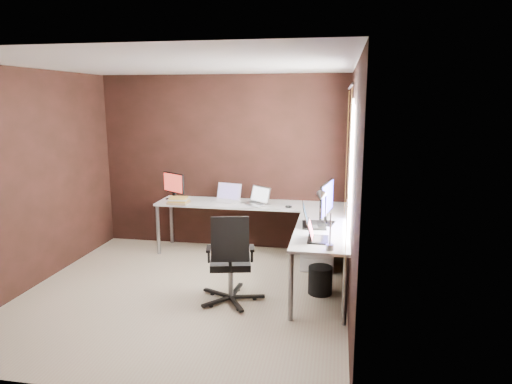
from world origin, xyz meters
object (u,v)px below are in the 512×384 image
monitor_left (174,185)px  laptop_silver (257,200)px  laptop_white (227,197)px  desk_lamp (324,213)px  laptop_black_small (315,236)px  office_chair (231,276)px  book_stack (179,201)px  wastebasket (320,280)px  drawer_pedestal (318,244)px  monitor_right (327,200)px  laptop_black_big (311,221)px

monitor_left → laptop_silver: 1.25m
laptop_white → desk_lamp: size_ratio=0.75×
desk_lamp → laptop_white: bearing=124.4°
laptop_black_small → office_chair: bearing=92.1°
monitor_left → laptop_black_small: monitor_left is taller
laptop_white → laptop_black_small: (1.33, -1.63, -0.01)m
book_stack → wastebasket: bearing=-26.7°
drawer_pedestal → laptop_white: laptop_white is taller
laptop_white → book_stack: 0.68m
drawer_pedestal → laptop_white: 1.46m
monitor_right → book_stack: size_ratio=2.10×
laptop_white → laptop_black_small: size_ratio=1.36×
drawer_pedestal → monitor_left: monitor_left is taller
laptop_white → office_chair: bearing=-61.7°
monitor_right → office_chair: monitor_right is taller
drawer_pedestal → desk_lamp: size_ratio=1.07×
desk_lamp → monitor_left: bearing=137.4°
monitor_right → laptop_black_big: monitor_right is taller
drawer_pedestal → book_stack: size_ratio=2.10×
monitor_left → wastebasket: size_ratio=1.25×
laptop_black_small → wastebasket: laptop_black_small is taller
monitor_right → laptop_black_small: 0.70m
laptop_white → wastebasket: (1.39, -1.28, -0.63)m
laptop_black_small → office_chair: office_chair is taller
laptop_silver → book_stack: bearing=-134.6°
monitor_right → desk_lamp: (-0.00, -0.89, 0.07)m
laptop_black_big → desk_lamp: 0.85m
laptop_black_big → wastebasket: bearing=-151.6°
monitor_right → laptop_black_small: (-0.09, -0.66, -0.23)m
drawer_pedestal → laptop_black_big: bearing=-95.5°
book_stack → office_chair: 1.83m
laptop_silver → drawer_pedestal: bearing=16.8°
office_chair → wastebasket: (0.94, 0.39, -0.13)m
monitor_left → wastebasket: 2.62m
laptop_black_small → desk_lamp: bearing=-159.7°
monitor_right → drawer_pedestal: bearing=21.5°
monitor_left → office_chair: 2.15m
laptop_silver → book_stack: laptop_silver is taller
drawer_pedestal → desk_lamp: 1.64m
monitor_right → laptop_silver: (-0.97, 0.86, -0.23)m
office_chair → laptop_white: bearing=91.8°
book_stack → wastebasket: size_ratio=0.91×
drawer_pedestal → laptop_black_small: laptop_black_small is taller
drawer_pedestal → desk_lamp: desk_lamp is taller
laptop_white → wastebasket: 1.99m
monitor_right → office_chair: size_ratio=0.61×
laptop_silver → wastebasket: size_ratio=1.42×
monitor_right → office_chair: (-0.98, -0.70, -0.72)m
monitor_right → laptop_black_small: monitor_right is taller
laptop_white → book_stack: size_ratio=1.47×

